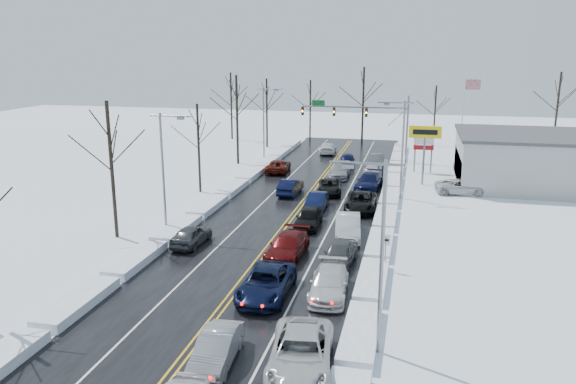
% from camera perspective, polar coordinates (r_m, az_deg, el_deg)
% --- Properties ---
extents(ground, '(160.00, 160.00, 0.00)m').
position_cam_1_polar(ground, '(44.70, -0.12, -3.22)').
color(ground, white).
rests_on(ground, ground).
extents(road_surface, '(14.00, 84.00, 0.01)m').
position_cam_1_polar(road_surface, '(46.56, 0.44, -2.49)').
color(road_surface, black).
rests_on(road_surface, ground).
extents(snow_bank_left, '(1.68, 72.00, 0.56)m').
position_cam_1_polar(snow_bank_left, '(48.72, -8.32, -1.88)').
color(snow_bank_left, white).
rests_on(snow_bank_left, ground).
extents(snow_bank_right, '(1.68, 72.00, 0.56)m').
position_cam_1_polar(snow_bank_right, '(45.59, 9.82, -3.08)').
color(snow_bank_right, white).
rests_on(snow_bank_right, ground).
extents(traffic_signal_mast, '(13.28, 0.39, 8.00)m').
position_cam_1_polar(traffic_signal_mast, '(70.22, 7.91, 7.69)').
color(traffic_signal_mast, slate).
rests_on(traffic_signal_mast, ground).
extents(tires_plus_sign, '(3.20, 0.34, 6.00)m').
position_cam_1_polar(tires_plus_sign, '(58.11, 13.75, 5.55)').
color(tires_plus_sign, slate).
rests_on(tires_plus_sign, ground).
extents(used_vehicles_sign, '(2.20, 0.22, 4.65)m').
position_cam_1_polar(used_vehicles_sign, '(64.30, 13.63, 4.86)').
color(used_vehicles_sign, slate).
rests_on(used_vehicles_sign, ground).
extents(speed_limit_sign, '(0.55, 0.09, 2.35)m').
position_cam_1_polar(speed_limit_sign, '(35.57, 9.91, -5.38)').
color(speed_limit_sign, slate).
rests_on(speed_limit_sign, ground).
extents(flagpole, '(1.87, 1.20, 10.00)m').
position_cam_1_polar(flagpole, '(72.09, 17.48, 7.70)').
color(flagpole, silver).
rests_on(flagpole, ground).
extents(dealership_building, '(20.40, 12.40, 5.30)m').
position_cam_1_polar(dealership_building, '(62.13, 26.13, 2.84)').
color(dealership_building, '#A1A19C').
rests_on(dealership_building, ground).
extents(streetlight_se, '(3.20, 0.25, 9.00)m').
position_cam_1_polar(streetlight_se, '(24.92, 9.11, -5.08)').
color(streetlight_se, slate).
rests_on(streetlight_se, ground).
extents(streetlight_ne, '(3.20, 0.25, 9.00)m').
position_cam_1_polar(streetlight_ne, '(52.15, 11.38, 5.05)').
color(streetlight_ne, slate).
rests_on(streetlight_ne, ground).
extents(streetlight_sw, '(3.20, 0.25, 9.00)m').
position_cam_1_polar(streetlight_sw, '(42.38, -12.38, 2.88)').
color(streetlight_sw, slate).
rests_on(streetlight_sw, ground).
extents(streetlight_nw, '(3.20, 0.25, 9.00)m').
position_cam_1_polar(streetlight_nw, '(68.40, -2.33, 7.50)').
color(streetlight_nw, slate).
rests_on(streetlight_nw, ground).
extents(tree_left_b, '(4.00, 4.00, 10.00)m').
position_cam_1_polar(tree_left_b, '(41.85, -17.66, 4.72)').
color(tree_left_b, '#2D231C').
rests_on(tree_left_b, ground).
extents(tree_left_c, '(3.40, 3.40, 8.50)m').
position_cam_1_polar(tree_left_c, '(53.98, -9.13, 6.14)').
color(tree_left_c, '#2D231C').
rests_on(tree_left_c, ground).
extents(tree_left_d, '(4.20, 4.20, 10.50)m').
position_cam_1_polar(tree_left_d, '(67.12, -5.23, 9.05)').
color(tree_left_d, '#2D231C').
rests_on(tree_left_d, ground).
extents(tree_left_e, '(3.80, 3.80, 9.50)m').
position_cam_1_polar(tree_left_e, '(78.52, -2.18, 9.37)').
color(tree_left_e, '#2D231C').
rests_on(tree_left_e, ground).
extents(tree_far_a, '(4.00, 4.00, 10.00)m').
position_cam_1_polar(tree_far_a, '(86.31, -5.81, 9.99)').
color(tree_far_a, '#2D231C').
rests_on(tree_far_a, ground).
extents(tree_far_b, '(3.60, 3.60, 9.00)m').
position_cam_1_polar(tree_far_b, '(84.27, 2.28, 9.47)').
color(tree_far_b, '#2D231C').
rests_on(tree_far_b, ground).
extents(tree_far_c, '(4.40, 4.40, 11.00)m').
position_cam_1_polar(tree_far_c, '(81.06, 7.67, 10.15)').
color(tree_far_c, '#2D231C').
rests_on(tree_far_c, ground).
extents(tree_far_d, '(3.40, 3.40, 8.50)m').
position_cam_1_polar(tree_far_d, '(82.36, 14.75, 8.66)').
color(tree_far_d, '#2D231C').
rests_on(tree_far_d, ground).
extents(tree_far_e, '(4.20, 4.20, 10.50)m').
position_cam_1_polar(tree_far_e, '(84.71, 25.80, 8.81)').
color(tree_far_e, '#2D231C').
rests_on(tree_far_e, ground).
extents(queued_car_1, '(1.83, 4.48, 1.45)m').
position_cam_1_polar(queued_car_1, '(26.16, -7.24, -16.91)').
color(queued_car_1, gray).
rests_on(queued_car_1, ground).
extents(queued_car_2, '(2.67, 5.67, 1.57)m').
position_cam_1_polar(queued_car_2, '(32.19, -2.20, -10.48)').
color(queued_car_2, black).
rests_on(queued_car_2, ground).
extents(queued_car_3, '(2.41, 5.41, 1.54)m').
position_cam_1_polar(queued_car_3, '(37.73, -0.07, -6.62)').
color(queued_car_3, '#4F0A0A').
rests_on(queued_car_3, ground).
extents(queued_car_4, '(1.89, 4.52, 1.53)m').
position_cam_1_polar(queued_car_4, '(43.89, 2.08, -3.57)').
color(queued_car_4, black).
rests_on(queued_car_4, ground).
extents(queued_car_5, '(1.59, 4.39, 1.44)m').
position_cam_1_polar(queued_car_5, '(48.66, 2.93, -1.76)').
color(queued_car_5, black).
rests_on(queued_car_5, ground).
extents(queued_car_6, '(2.78, 5.01, 1.33)m').
position_cam_1_polar(queued_car_6, '(53.97, 4.26, -0.15)').
color(queued_car_6, black).
rests_on(queued_car_6, ground).
extents(queued_car_7, '(2.18, 5.09, 1.46)m').
position_cam_1_polar(queued_car_7, '(60.83, 5.24, 1.50)').
color(queued_car_7, gray).
rests_on(queued_car_7, ground).
extents(queued_car_8, '(2.20, 4.37, 1.43)m').
position_cam_1_polar(queued_car_8, '(66.92, 6.06, 2.66)').
color(queued_car_8, black).
rests_on(queued_car_8, ground).
extents(queued_car_10, '(3.37, 6.12, 1.62)m').
position_cam_1_polar(queued_car_10, '(25.54, 1.29, -17.62)').
color(queued_car_10, silver).
rests_on(queued_car_10, ground).
extents(queued_car_11, '(2.36, 5.17, 1.46)m').
position_cam_1_polar(queued_car_11, '(32.31, 4.16, -10.41)').
color(queued_car_11, silver).
rests_on(queued_car_11, ground).
extents(queued_car_12, '(2.14, 4.53, 1.50)m').
position_cam_1_polar(queued_car_12, '(36.65, 5.24, -7.34)').
color(queued_car_12, '#3B3D40').
rests_on(queued_car_12, ground).
extents(queued_car_13, '(2.44, 5.32, 1.69)m').
position_cam_1_polar(queued_car_13, '(41.73, 6.06, -4.61)').
color(queued_car_13, silver).
rests_on(queued_car_13, ground).
extents(queued_car_14, '(2.64, 5.50, 1.51)m').
position_cam_1_polar(queued_car_14, '(48.73, 7.37, -1.84)').
color(queued_car_14, black).
rests_on(queued_car_14, ground).
extents(queued_car_15, '(2.73, 5.65, 1.59)m').
position_cam_1_polar(queued_car_15, '(55.98, 8.20, 0.27)').
color(queued_car_15, black).
rests_on(queued_car_15, ground).
extents(queued_car_16, '(1.95, 4.59, 1.55)m').
position_cam_1_polar(queued_car_16, '(61.23, 8.54, 1.48)').
color(queued_car_16, silver).
rests_on(queued_car_16, ground).
extents(queued_car_17, '(1.92, 4.91, 1.59)m').
position_cam_1_polar(queued_car_17, '(66.20, 8.98, 2.44)').
color(queued_car_17, '#45484B').
rests_on(queued_car_17, ground).
extents(oncoming_car_0, '(1.79, 4.57, 1.48)m').
position_cam_1_polar(oncoming_car_0, '(53.61, 0.26, -0.21)').
color(oncoming_car_0, black).
rests_on(oncoming_car_0, ground).
extents(oncoming_car_1, '(2.77, 5.26, 1.41)m').
position_cam_1_polar(oncoming_car_1, '(63.20, -1.00, 2.05)').
color(oncoming_car_1, '#55130B').
rests_on(oncoming_car_1, ground).
extents(oncoming_car_2, '(2.35, 5.07, 1.43)m').
position_cam_1_polar(oncoming_car_2, '(74.61, 4.08, 3.93)').
color(oncoming_car_2, silver).
rests_on(oncoming_car_2, ground).
extents(oncoming_car_3, '(1.92, 4.33, 1.45)m').
position_cam_1_polar(oncoming_car_3, '(40.56, -9.74, -5.31)').
color(oncoming_car_3, '#3B3E40').
rests_on(oncoming_car_3, ground).
extents(parked_car_0, '(5.22, 2.83, 1.39)m').
position_cam_1_polar(parked_car_0, '(56.22, 17.19, -0.18)').
color(parked_car_0, silver).
rests_on(parked_car_0, ground).
extents(parked_car_1, '(2.55, 5.51, 1.56)m').
position_cam_1_polar(parked_car_1, '(60.84, 19.41, 0.73)').
color(parked_car_1, '#434548').
rests_on(parked_car_1, ground).
extents(parked_car_2, '(2.01, 4.55, 1.52)m').
position_cam_1_polar(parked_car_2, '(66.58, 17.32, 2.02)').
color(parked_car_2, black).
rests_on(parked_car_2, ground).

